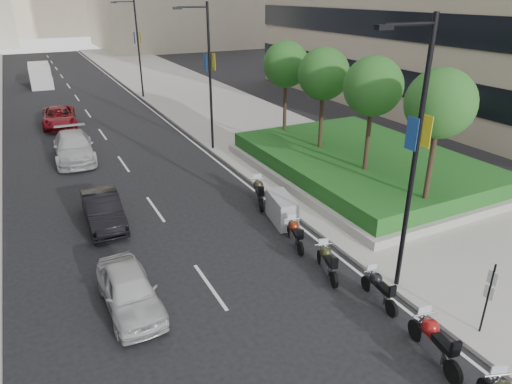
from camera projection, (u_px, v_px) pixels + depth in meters
ground at (308, 344)px, 13.38m from camera, size 160.00×160.00×0.00m
sidewalk_right at (211, 105)px, 41.56m from camera, size 10.00×100.00×0.15m
lane_edge at (154, 112)px, 39.38m from camera, size 0.12×100.00×0.01m
lane_centre at (92, 119)px, 37.21m from camera, size 0.12×100.00×0.01m
planter at (361, 170)px, 25.55m from camera, size 10.00×14.00×0.40m
hedge at (362, 160)px, 25.31m from camera, size 9.40×13.40×0.80m
tree_0 at (440, 104)px, 17.99m from camera, size 2.80×2.80×6.30m
tree_1 at (373, 87)px, 21.26m from camera, size 2.80×2.80×6.30m
tree_2 at (324, 74)px, 24.52m from camera, size 2.80×2.80×6.30m
tree_3 at (286, 65)px, 27.78m from camera, size 2.80×2.80×6.30m
lamp_post_0 at (412, 150)px, 13.88m from camera, size 2.34×0.45×9.00m
lamp_post_1 at (207, 71)px, 27.74m from camera, size 2.34×0.45×9.00m
lamp_post_2 at (136, 44)px, 42.42m from camera, size 2.34×0.45×9.00m
parking_sign at (488, 295)px, 13.16m from camera, size 0.06×0.32×2.50m
motorcycle_1 at (434, 341)px, 12.63m from camera, size 0.79×2.30×1.16m
motorcycle_2 at (379, 289)px, 15.00m from camera, size 0.67×1.99×0.99m
motorcycle_3 at (327, 262)px, 16.48m from camera, size 0.81×2.00×1.02m
motorcycle_4 at (295, 234)px, 18.38m from camera, size 0.76×1.96×1.00m
motorcycle_5 at (282, 210)px, 20.22m from camera, size 1.20×2.21×1.27m
motorcycle_6 at (259, 192)px, 22.03m from camera, size 1.00×2.19×1.13m
car_a at (129, 290)px, 14.65m from camera, size 1.69×4.04×1.36m
car_b at (103, 210)px, 20.07m from camera, size 1.56×4.25×1.39m
car_c at (74, 147)px, 27.86m from camera, size 2.56×5.65×1.61m
car_d at (59, 117)px, 34.90m from camera, size 2.76×5.32×1.43m
delivery_van at (41, 76)px, 49.52m from camera, size 2.28×5.61×2.33m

